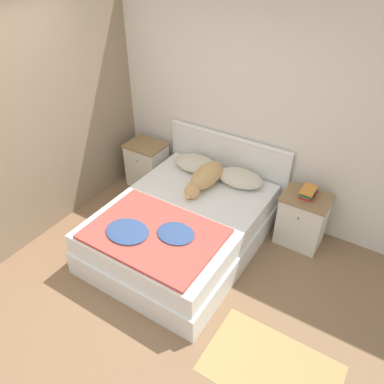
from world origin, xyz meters
The scene contains 13 objects.
ground_plane centered at (0.00, 0.00, 0.00)m, with size 16.00×16.00×0.00m, color #896647.
wall_back centered at (0.00, 2.13, 1.27)m, with size 9.00×0.06×2.55m.
wall_side_left centered at (-1.40, 1.05, 1.27)m, with size 0.06×3.10×2.55m.
bed centered at (0.15, 1.03, 0.26)m, with size 1.54×2.00×0.53m.
headboard centered at (0.15, 2.06, 0.50)m, with size 1.62×0.06×0.96m.
nightstand_left centered at (-0.95, 1.81, 0.32)m, with size 0.51×0.42×0.63m.
nightstand_right centered at (1.24, 1.81, 0.32)m, with size 0.51×0.42×0.63m.
pillow_left centered at (-0.16, 1.80, 0.60)m, with size 0.56×0.37×0.15m.
pillow_right centered at (0.45, 1.80, 0.60)m, with size 0.56×0.37×0.15m.
quilt centered at (0.14, 0.53, 0.55)m, with size 1.28×0.92×0.06m.
dog centered at (0.13, 1.55, 0.63)m, with size 0.28×0.82×0.23m.
book_stack centered at (1.24, 1.84, 0.68)m, with size 0.16×0.24×0.10m.
rug centered at (1.59, 0.19, 0.00)m, with size 1.10×0.72×0.00m.
Camera 1 is at (1.92, -1.57, 3.03)m, focal length 35.00 mm.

